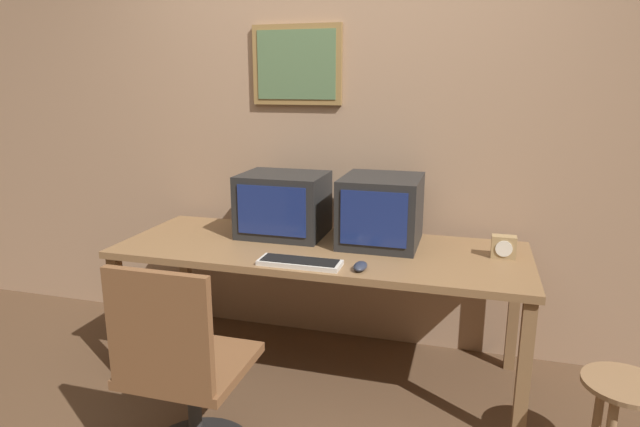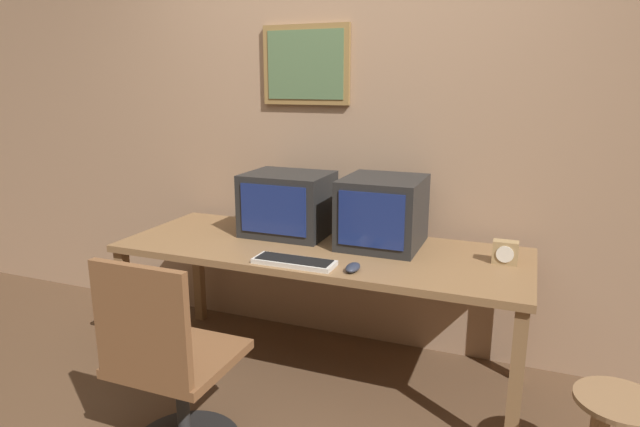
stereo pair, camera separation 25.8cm
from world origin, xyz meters
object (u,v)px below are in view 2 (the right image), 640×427
Objects in this scene: monitor_right at (383,212)px; desk_clock at (505,252)px; keyboard_main at (294,262)px; mouse_near_keyboard at (353,267)px; monitor_left at (288,204)px; side_stool at (617,423)px; office_chair at (171,375)px.

monitor_right is 0.63m from desk_clock.
keyboard_main is 3.44× the size of mouse_near_keyboard.
monitor_left is 4.03× the size of mouse_near_keyboard.
keyboard_main is at bearing -177.40° from mouse_near_keyboard.
keyboard_main is 0.93× the size of side_stool.
keyboard_main is (0.25, -0.46, -0.16)m from monitor_left.
mouse_near_keyboard reaches higher than side_stool.
monitor_right is at bearing 173.33° from desk_clock.
desk_clock is 0.27× the size of side_stool.
monitor_left is 1.05× the size of monitor_right.
side_stool is (0.46, -0.51, -0.46)m from desk_clock.
mouse_near_keyboard is at bearing -92.03° from monitor_right.
keyboard_main is 0.43× the size of office_chair.
monitor_right reaches higher than side_stool.
monitor_right reaches higher than desk_clock.
side_stool is at bearing 14.55° from office_chair.
office_chair is at bearing -135.30° from mouse_near_keyboard.
side_stool is at bearing -5.47° from keyboard_main.
keyboard_main is 3.40× the size of desk_clock.
mouse_near_keyboard is (-0.02, -0.44, -0.16)m from monitor_right.
desk_clock is (0.61, -0.07, -0.12)m from monitor_right.
side_stool is (1.37, -0.13, -0.41)m from keyboard_main.
monitor_left is 1.17m from desk_clock.
monitor_right is 1.04× the size of side_stool.
office_chair is at bearing -120.62° from monitor_right.
keyboard_main is 1.44m from side_stool.
mouse_near_keyboard is 0.27× the size of side_stool.
monitor_left is 1.17× the size of keyboard_main.
desk_clock is (0.91, 0.38, 0.04)m from keyboard_main.
side_stool is at bearing -20.17° from monitor_left.
mouse_near_keyboard is at bearing 44.70° from office_chair.
keyboard_main is at bearing -62.03° from monitor_left.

